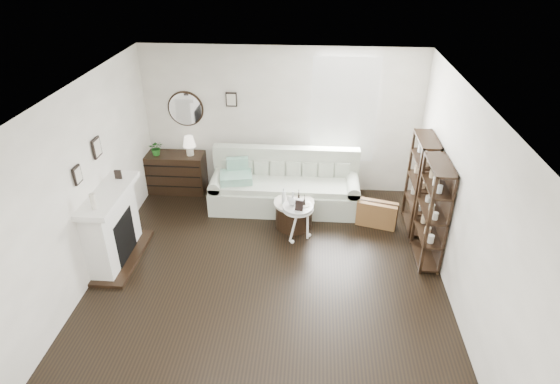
# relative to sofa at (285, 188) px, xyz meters

# --- Properties ---
(room) EXTENTS (5.50, 5.50, 5.50)m
(room) POSITION_rel_sofa_xyz_m (0.63, 0.62, 1.26)
(room) COLOR black
(room) RESTS_ON ground
(fireplace) EXTENTS (0.50, 1.40, 1.84)m
(fireplace) POSITION_rel_sofa_xyz_m (-2.42, -1.78, 0.20)
(fireplace) COLOR white
(fireplace) RESTS_ON ground
(shelf_unit_far) EXTENTS (0.30, 0.80, 1.60)m
(shelf_unit_far) POSITION_rel_sofa_xyz_m (2.22, -0.53, 0.47)
(shelf_unit_far) COLOR black
(shelf_unit_far) RESTS_ON ground
(shelf_unit_near) EXTENTS (0.30, 0.80, 1.60)m
(shelf_unit_near) POSITION_rel_sofa_xyz_m (2.22, -1.43, 0.47)
(shelf_unit_near) COLOR black
(shelf_unit_near) RESTS_ON ground
(sofa) EXTENTS (2.62, 0.91, 1.02)m
(sofa) POSITION_rel_sofa_xyz_m (0.00, 0.00, 0.00)
(sofa) COLOR #A1A997
(sofa) RESTS_ON ground
(quilt) EXTENTS (0.63, 0.55, 0.14)m
(quilt) POSITION_rel_sofa_xyz_m (-0.86, -0.13, 0.26)
(quilt) COLOR #2A9C6A
(quilt) RESTS_ON sofa
(suitcase) EXTENTS (0.70, 0.39, 0.44)m
(suitcase) POSITION_rel_sofa_xyz_m (1.58, -0.57, -0.12)
(suitcase) COLOR brown
(suitcase) RESTS_ON ground
(dresser) EXTENTS (1.13, 0.49, 0.75)m
(dresser) POSITION_rel_sofa_xyz_m (-2.11, 0.39, 0.04)
(dresser) COLOR black
(dresser) RESTS_ON ground
(table_lamp) EXTENTS (0.30, 0.30, 0.37)m
(table_lamp) POSITION_rel_sofa_xyz_m (-1.78, 0.39, 0.60)
(table_lamp) COLOR beige
(table_lamp) RESTS_ON dresser
(potted_plant) EXTENTS (0.30, 0.28, 0.28)m
(potted_plant) POSITION_rel_sofa_xyz_m (-2.39, 0.34, 0.56)
(potted_plant) COLOR #1C5A19
(potted_plant) RESTS_ON dresser
(drum_table) EXTENTS (0.67, 0.67, 0.47)m
(drum_table) POSITION_rel_sofa_xyz_m (0.19, -0.68, -0.10)
(drum_table) COLOR black
(drum_table) RESTS_ON ground
(pedestal_table) EXTENTS (0.49, 0.49, 0.60)m
(pedestal_table) POSITION_rel_sofa_xyz_m (0.27, -1.03, 0.21)
(pedestal_table) COLOR silver
(pedestal_table) RESTS_ON ground
(eiffel_drum) EXTENTS (0.14, 0.14, 0.19)m
(eiffel_drum) POSITION_rel_sofa_xyz_m (0.27, -0.63, 0.22)
(eiffel_drum) COLOR black
(eiffel_drum) RESTS_ON drum_table
(bottle_drum) EXTENTS (0.07, 0.07, 0.29)m
(bottle_drum) POSITION_rel_sofa_xyz_m (0.03, -0.76, 0.27)
(bottle_drum) COLOR silver
(bottle_drum) RESTS_ON drum_table
(card_frame_drum) EXTENTS (0.14, 0.09, 0.18)m
(card_frame_drum) POSITION_rel_sofa_xyz_m (0.15, -0.85, 0.22)
(card_frame_drum) COLOR white
(card_frame_drum) RESTS_ON drum_table
(eiffel_ped) EXTENTS (0.12, 0.12, 0.17)m
(eiffel_ped) POSITION_rel_sofa_xyz_m (0.37, -0.99, 0.34)
(eiffel_ped) COLOR black
(eiffel_ped) RESTS_ON pedestal_table
(flask_ped) EXTENTS (0.13, 0.13, 0.25)m
(flask_ped) POSITION_rel_sofa_xyz_m (0.19, -1.01, 0.38)
(flask_ped) COLOR silver
(flask_ped) RESTS_ON pedestal_table
(card_frame_ped) EXTENTS (0.13, 0.07, 0.17)m
(card_frame_ped) POSITION_rel_sofa_xyz_m (0.29, -1.16, 0.34)
(card_frame_ped) COLOR black
(card_frame_ped) RESTS_ON pedestal_table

